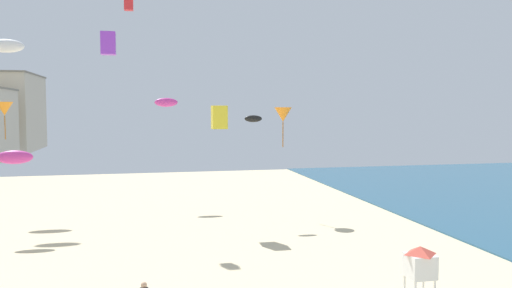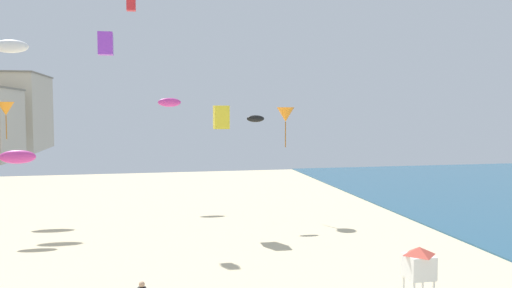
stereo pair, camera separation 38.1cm
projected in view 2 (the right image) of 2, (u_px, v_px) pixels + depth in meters
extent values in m
sphere|color=tan|center=(142.00, 284.00, 20.17)|extent=(0.24, 0.24, 0.24)
cylinder|color=white|center=(423.00, 287.00, 22.46)|extent=(0.10, 0.10, 1.20)
cube|color=white|center=(419.00, 266.00, 21.85)|extent=(1.10, 1.10, 1.00)
pyramid|color=#D14C3D|center=(419.00, 251.00, 21.81)|extent=(1.10, 1.10, 0.35)
cube|color=red|center=(131.00, 4.00, 35.58)|extent=(0.62, 0.62, 0.97)
ellipsoid|color=#DB3D9E|center=(169.00, 102.00, 44.73)|extent=(1.98, 0.55, 0.77)
ellipsoid|color=#DB3D9E|center=(18.00, 157.00, 33.27)|extent=(2.26, 0.63, 0.88)
ellipsoid|color=black|center=(256.00, 119.00, 38.02)|extent=(1.31, 0.36, 0.51)
ellipsoid|color=white|center=(11.00, 46.00, 42.45)|extent=(2.83, 0.79, 1.10)
cube|color=yellow|center=(221.00, 117.00, 35.49)|extent=(1.02, 1.02, 1.61)
cone|color=orange|center=(6.00, 109.00, 24.93)|extent=(0.80, 0.80, 0.65)
cylinder|color=#A75C15|center=(6.00, 127.00, 24.99)|extent=(0.04, 0.04, 1.16)
cone|color=orange|center=(286.00, 115.00, 39.89)|extent=(1.37, 1.37, 1.12)
cylinder|color=#A75C15|center=(285.00, 134.00, 40.00)|extent=(0.07, 0.07, 1.99)
cube|color=purple|center=(106.00, 44.00, 18.24)|extent=(0.51, 0.51, 0.79)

